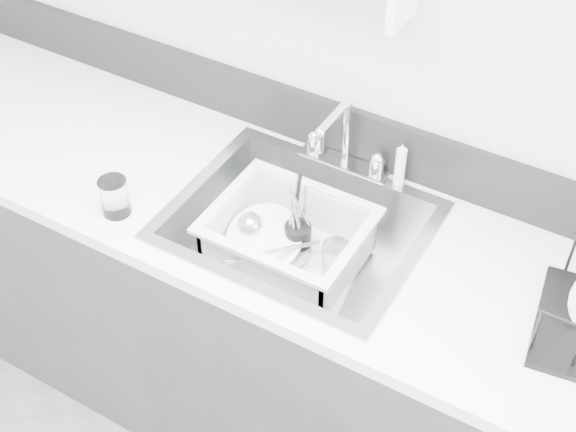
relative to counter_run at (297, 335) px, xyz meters
The scene contains 12 objects.
counter_run is the anchor object (origin of this frame).
backsplash 0.62m from the counter_run, 90.00° to the left, with size 3.20×0.02×0.16m, color black.
sink 0.37m from the counter_run, ahead, with size 0.64×0.52×0.20m, color silver, non-canonical shape.
faucet 0.58m from the counter_run, 90.00° to the left, with size 0.26×0.18×0.23m.
side_sprayer 0.61m from the counter_run, 57.89° to the left, with size 0.03×0.03×0.14m, color white.
wash_tub 0.37m from the counter_run, 168.21° to the left, with size 0.40×0.33×0.16m, color white, non-canonical shape.
plate_stack 0.34m from the counter_run, behind, with size 0.25×0.24×0.10m.
utensil_cup 0.36m from the counter_run, 119.24° to the left, with size 0.07×0.07×0.24m.
ladle 0.36m from the counter_run, 156.63° to the right, with size 0.30×0.11×0.09m, color silver, non-canonical shape.
tumbler_in_tub 0.38m from the counter_run, ahead, with size 0.07×0.07×0.11m, color white.
tumbler_counter 0.69m from the counter_run, 154.13° to the right, with size 0.07×0.07×0.10m, color white.
bowl_small 0.34m from the counter_run, 26.34° to the right, with size 0.11×0.11×0.04m, color white.
Camera 1 is at (0.72, -0.09, 2.33)m, focal length 50.00 mm.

